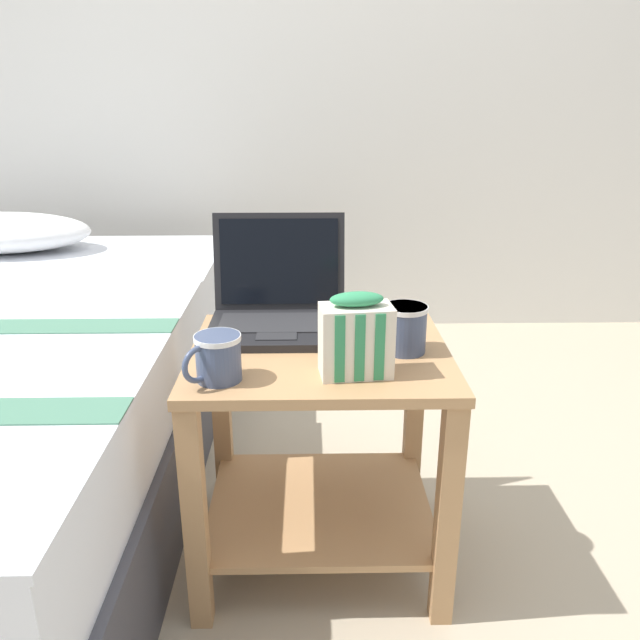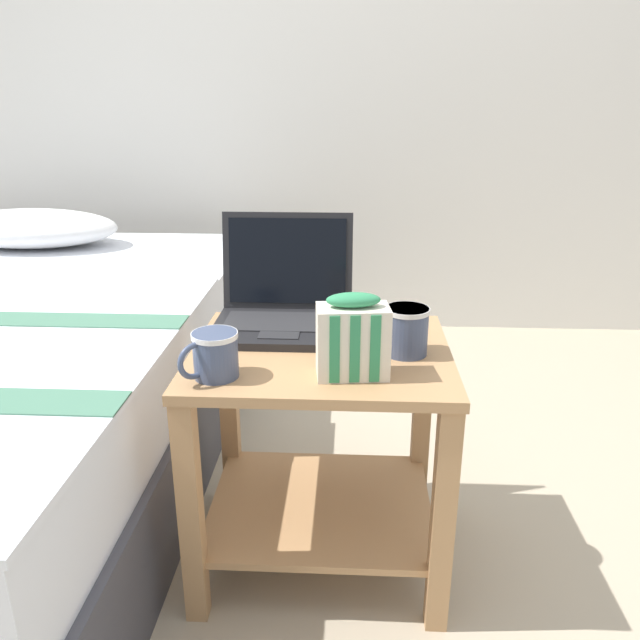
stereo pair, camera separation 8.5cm
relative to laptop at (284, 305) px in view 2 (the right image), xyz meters
The scene contains 8 objects.
ground_plane 0.60m from the laptop, 57.36° to the right, with size 8.00×8.00×0.00m, color tan.
back_wall 1.63m from the laptop, 86.38° to the left, with size 8.00×0.05×2.50m.
bedside_table 0.30m from the laptop, 57.36° to the right, with size 0.55×0.47×0.53m.
laptop is the anchor object (origin of this frame).
mug_front_left 0.31m from the laptop, 30.31° to the right, with size 0.14×0.09×0.10m.
mug_front_right 0.31m from the laptop, 109.27° to the right, with size 0.10×0.11×0.09m.
snack_bag 0.32m from the laptop, 59.43° to the right, with size 0.14×0.09×0.17m.
cell_phone 0.28m from the laptop, ahead, with size 0.08×0.14×0.01m.
Camera 2 is at (0.06, -1.23, 1.04)m, focal length 35.00 mm.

